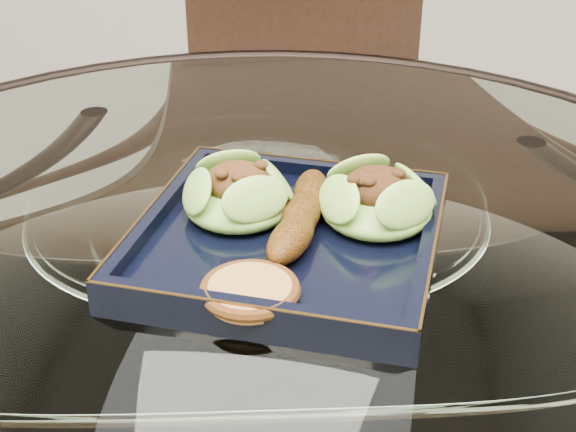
# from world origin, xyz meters

# --- Properties ---
(dining_table) EXTENTS (1.13, 1.13, 0.77)m
(dining_table) POSITION_xyz_m (-0.00, -0.00, 0.60)
(dining_table) COLOR white
(dining_table) RESTS_ON ground
(dining_chair) EXTENTS (0.53, 0.53, 0.97)m
(dining_chair) POSITION_xyz_m (-0.03, 0.57, 0.54)
(dining_chair) COLOR black
(dining_chair) RESTS_ON ground
(navy_plate) EXTENTS (0.29, 0.29, 0.02)m
(navy_plate) POSITION_xyz_m (0.03, -0.03, 0.77)
(navy_plate) COLOR black
(navy_plate) RESTS_ON dining_table
(lettuce_wrap_left) EXTENTS (0.11, 0.11, 0.04)m
(lettuce_wrap_left) POSITION_xyz_m (-0.02, 0.00, 0.80)
(lettuce_wrap_left) COLOR #5E942B
(lettuce_wrap_left) RESTS_ON navy_plate
(lettuce_wrap_right) EXTENTS (0.12, 0.12, 0.04)m
(lettuce_wrap_right) POSITION_xyz_m (0.11, 0.01, 0.80)
(lettuce_wrap_right) COLOR #6DA02E
(lettuce_wrap_right) RESTS_ON navy_plate
(roasted_plantain) EXTENTS (0.04, 0.16, 0.03)m
(roasted_plantain) POSITION_xyz_m (0.04, -0.01, 0.80)
(roasted_plantain) COLOR #66370A
(roasted_plantain) RESTS_ON navy_plate
(crumb_patty) EXTENTS (0.09, 0.09, 0.01)m
(crumb_patty) POSITION_xyz_m (0.02, -0.13, 0.79)
(crumb_patty) COLOR #C98343
(crumb_patty) RESTS_ON navy_plate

